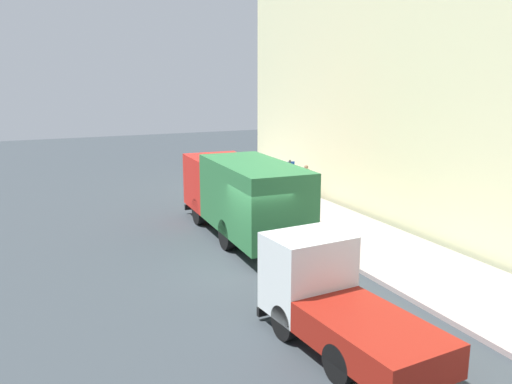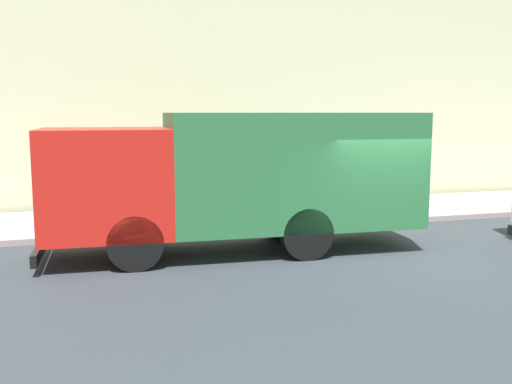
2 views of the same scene
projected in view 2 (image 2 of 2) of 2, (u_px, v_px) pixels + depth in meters
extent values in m
plane|color=#343B40|center=(385.00, 254.00, 12.48)|extent=(80.00, 80.00, 0.00)
cube|color=#A49391|center=(304.00, 213.00, 17.22)|extent=(3.97, 30.00, 0.15)
cube|color=beige|center=(279.00, 34.00, 18.82)|extent=(0.50, 30.00, 11.17)
cube|color=red|center=(106.00, 182.00, 11.84)|extent=(2.44, 2.65, 2.18)
cube|color=black|center=(40.00, 171.00, 11.50)|extent=(1.99, 0.12, 1.22)
cube|color=#2C703C|center=(292.00, 169.00, 12.79)|extent=(2.53, 5.54, 2.50)
cube|color=black|center=(40.00, 249.00, 11.70)|extent=(2.27, 0.19, 0.24)
cylinder|color=black|center=(135.00, 243.00, 11.13)|extent=(0.33, 1.10, 1.09)
cylinder|color=black|center=(131.00, 223.00, 13.11)|extent=(0.33, 1.10, 1.09)
cylinder|color=black|center=(307.00, 234.00, 11.97)|extent=(0.33, 1.10, 1.09)
cylinder|color=black|center=(279.00, 216.00, 13.95)|extent=(0.33, 1.10, 1.09)
cylinder|color=black|center=(147.00, 208.00, 15.08)|extent=(0.40, 0.40, 0.81)
cylinder|color=tan|center=(147.00, 181.00, 14.98)|extent=(0.54, 0.54, 0.65)
sphere|color=#C8A28D|center=(146.00, 164.00, 14.92)|extent=(0.24, 0.24, 0.24)
cylinder|color=#413354|center=(48.00, 200.00, 16.49)|extent=(0.34, 0.34, 0.84)
cylinder|color=tan|center=(47.00, 175.00, 16.39)|extent=(0.45, 0.45, 0.59)
sphere|color=#937353|center=(46.00, 161.00, 16.34)|extent=(0.20, 0.20, 0.20)
cone|color=orange|center=(69.00, 219.00, 14.10)|extent=(0.44, 0.44, 0.63)
cylinder|color=#4C5156|center=(198.00, 176.00, 14.61)|extent=(0.08, 0.08, 2.61)
cube|color=blue|center=(197.00, 134.00, 14.45)|extent=(0.44, 0.03, 0.36)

